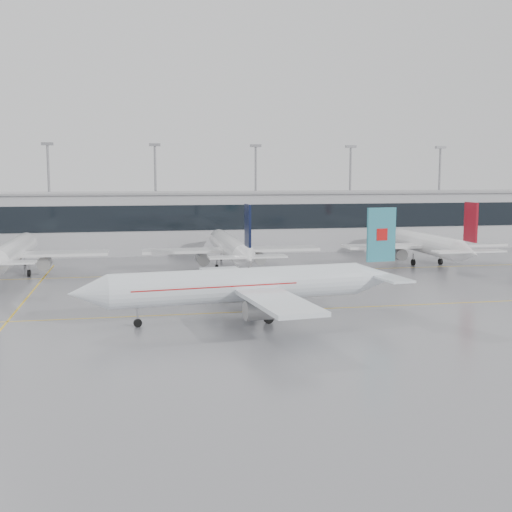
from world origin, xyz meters
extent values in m
plane|color=gray|center=(0.00, 0.00, 0.00)|extent=(320.00, 320.00, 0.00)
cube|color=gold|center=(0.00, 0.00, 0.01)|extent=(120.00, 0.25, 0.01)
cube|color=gold|center=(0.00, 30.00, 0.01)|extent=(120.00, 0.25, 0.01)
cube|color=gold|center=(-30.00, 15.00, 0.01)|extent=(0.25, 60.00, 0.01)
cube|color=#A9A9AD|center=(0.00, 62.00, 6.00)|extent=(180.00, 15.00, 12.00)
cube|color=black|center=(0.00, 54.45, 7.50)|extent=(180.00, 0.20, 5.00)
cube|color=gray|center=(0.00, 62.00, 12.20)|extent=(182.00, 16.00, 0.40)
cylinder|color=gray|center=(-33.00, 68.00, 11.00)|extent=(0.50, 0.50, 22.00)
cube|color=gray|center=(-33.00, 68.00, 22.30)|extent=(2.40, 1.00, 0.60)
cylinder|color=gray|center=(-11.00, 68.00, 11.00)|extent=(0.50, 0.50, 22.00)
cube|color=gray|center=(-11.00, 68.00, 22.30)|extent=(2.40, 1.00, 0.60)
cylinder|color=gray|center=(11.00, 68.00, 11.00)|extent=(0.50, 0.50, 22.00)
cube|color=gray|center=(11.00, 68.00, 22.30)|extent=(2.40, 1.00, 0.60)
cylinder|color=gray|center=(33.00, 68.00, 11.00)|extent=(0.50, 0.50, 22.00)
cube|color=gray|center=(33.00, 68.00, 22.30)|extent=(2.40, 1.00, 0.60)
cylinder|color=gray|center=(55.00, 68.00, 11.00)|extent=(0.50, 0.50, 22.00)
cube|color=gray|center=(55.00, 68.00, 22.30)|extent=(2.40, 1.00, 0.60)
cylinder|color=white|center=(-5.03, -3.99, 3.92)|extent=(28.48, 7.04, 3.70)
cone|color=white|center=(-21.03, -5.91, 3.92)|extent=(4.41, 4.15, 3.70)
cone|color=white|center=(11.77, -1.98, 3.92)|extent=(6.00, 4.34, 3.70)
cube|color=white|center=(-3.54, -3.81, 3.52)|extent=(8.60, 30.97, 0.45)
cube|color=white|center=(11.97, -1.95, 4.22)|extent=(4.18, 12.02, 0.25)
cube|color=teal|center=(12.17, -1.93, 8.93)|extent=(3.62, 0.78, 6.32)
cylinder|color=gray|center=(-3.46, -8.64, 2.02)|extent=(3.82, 2.51, 2.10)
cylinder|color=gray|center=(-4.60, 0.90, 2.02)|extent=(3.82, 2.51, 2.10)
cylinder|color=gray|center=(-16.07, -5.31, 1.26)|extent=(0.20, 0.20, 1.62)
cylinder|color=black|center=(-16.07, -5.31, 0.45)|extent=(0.93, 0.40, 0.90)
cylinder|color=gray|center=(-2.23, -6.27, 1.36)|extent=(0.24, 0.24, 1.62)
cylinder|color=black|center=(-2.23, -6.27, 0.55)|extent=(1.15, 0.58, 1.10)
cylinder|color=gray|center=(-2.85, -1.11, 1.36)|extent=(0.24, 0.24, 1.62)
cylinder|color=black|center=(-2.85, -1.11, 0.55)|extent=(1.15, 0.58, 1.10)
cube|color=#B70F0F|center=(12.17, -1.93, 8.97)|extent=(1.44, 0.61, 1.40)
cube|color=#B70F0F|center=(-8.00, -4.35, 4.12)|extent=(18.32, 5.86, 0.12)
cylinder|color=white|center=(-35.00, 35.00, 3.80)|extent=(3.59, 27.36, 3.59)
cone|color=white|center=(-35.00, 50.68, 3.80)|extent=(3.59, 4.00, 3.59)
cube|color=white|center=(-35.00, 33.50, 3.40)|extent=(29.64, 5.00, 0.45)
cylinder|color=gray|center=(-30.20, 34.00, 1.90)|extent=(2.10, 3.60, 2.10)
cylinder|color=gray|center=(-35.00, 45.68, 1.23)|extent=(0.20, 0.20, 1.56)
cylinder|color=black|center=(-35.00, 45.68, 0.45)|extent=(0.30, 0.90, 0.90)
cylinder|color=gray|center=(-32.40, 32.50, 1.33)|extent=(0.24, 0.24, 1.56)
cylinder|color=black|center=(-32.40, 32.50, 0.55)|extent=(0.45, 1.10, 1.10)
cylinder|color=white|center=(0.00, 35.00, 3.80)|extent=(3.59, 27.36, 3.59)
cone|color=white|center=(0.00, 50.68, 3.80)|extent=(3.59, 4.00, 3.59)
cone|color=white|center=(0.00, 18.52, 3.80)|extent=(3.59, 5.60, 3.59)
cube|color=white|center=(0.00, 33.50, 3.40)|extent=(29.64, 5.00, 0.45)
cube|color=white|center=(0.00, 18.32, 4.10)|extent=(11.40, 2.80, 0.25)
cube|color=black|center=(0.00, 18.12, 8.66)|extent=(0.35, 3.60, 6.12)
cylinder|color=gray|center=(-4.80, 34.00, 1.90)|extent=(2.10, 3.60, 2.10)
cylinder|color=gray|center=(4.80, 34.00, 1.90)|extent=(2.10, 3.60, 2.10)
cylinder|color=gray|center=(0.00, 45.68, 1.23)|extent=(0.20, 0.20, 1.56)
cylinder|color=black|center=(0.00, 45.68, 0.45)|extent=(0.30, 0.90, 0.90)
cylinder|color=gray|center=(-2.60, 32.50, 1.33)|extent=(0.24, 0.24, 1.56)
cylinder|color=black|center=(-2.60, 32.50, 0.55)|extent=(0.45, 1.10, 1.10)
cylinder|color=gray|center=(2.60, 32.50, 1.33)|extent=(0.24, 0.24, 1.56)
cylinder|color=black|center=(2.60, 32.50, 0.55)|extent=(0.45, 1.10, 1.10)
cylinder|color=white|center=(35.00, 35.00, 3.80)|extent=(3.59, 27.36, 3.59)
cone|color=white|center=(35.00, 50.68, 3.80)|extent=(3.59, 4.00, 3.59)
cone|color=white|center=(35.00, 18.52, 3.80)|extent=(3.59, 5.60, 3.59)
cube|color=white|center=(35.00, 33.50, 3.40)|extent=(29.64, 5.00, 0.45)
cube|color=white|center=(35.00, 18.32, 4.10)|extent=(11.40, 2.80, 0.25)
cube|color=maroon|center=(35.00, 18.12, 8.66)|extent=(0.35, 3.60, 6.12)
cylinder|color=gray|center=(30.20, 34.00, 1.90)|extent=(2.10, 3.60, 2.10)
cylinder|color=gray|center=(39.80, 34.00, 1.90)|extent=(2.10, 3.60, 2.10)
cylinder|color=gray|center=(35.00, 45.68, 1.23)|extent=(0.20, 0.20, 1.56)
cylinder|color=black|center=(35.00, 45.68, 0.45)|extent=(0.30, 0.90, 0.90)
cylinder|color=gray|center=(32.40, 32.50, 1.33)|extent=(0.24, 0.24, 1.56)
cylinder|color=black|center=(32.40, 32.50, 0.55)|extent=(0.45, 1.10, 1.10)
cylinder|color=gray|center=(37.60, 32.50, 1.33)|extent=(0.24, 0.24, 1.56)
cylinder|color=black|center=(37.60, 32.50, 0.55)|extent=(0.45, 1.10, 1.10)
camera|label=1|loc=(-16.64, -72.22, 15.83)|focal=45.00mm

